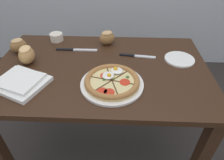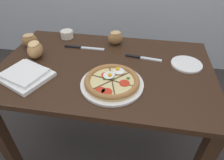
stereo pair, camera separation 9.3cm
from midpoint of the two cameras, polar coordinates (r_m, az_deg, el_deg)
ground_plane at (r=1.61m, az=-4.02°, el=-18.39°), size 12.00×12.00×0.00m
dining_table at (r=1.15m, az=-5.34°, el=-1.30°), size 1.15×0.73×0.74m
pizza at (r=0.94m, az=-2.84°, el=-0.58°), size 0.30×0.30×0.05m
ramekin_bowl at (r=1.39m, az=-17.52°, el=11.61°), size 0.09×0.09×0.05m
napkin_folded at (r=1.06m, az=-27.08°, el=-0.58°), size 0.29×0.27×0.04m
bread_piece_near at (r=1.33m, az=-27.10°, el=8.78°), size 0.12×0.11×0.08m
bread_piece_mid at (r=1.28m, az=-3.55°, el=11.98°), size 0.12×0.11×0.09m
bread_piece_far at (r=1.20m, az=-25.35°, el=6.53°), size 0.10×0.12×0.10m
knife_main at (r=1.16m, az=4.85°, el=6.79°), size 0.21×0.04×0.01m
knife_spare at (r=1.25m, az=-12.37°, el=8.38°), size 0.25×0.02×0.01m
side_saucer at (r=1.18m, az=16.59°, el=5.64°), size 0.17×0.17×0.01m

